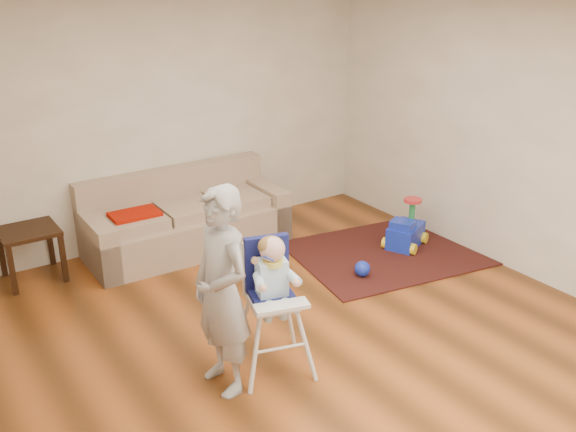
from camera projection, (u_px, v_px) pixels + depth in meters
ground at (315, 341)px, 5.37m from camera, size 5.50×5.50×0.00m
room_envelope at (279, 109)px, 5.08m from camera, size 5.04×5.52×2.72m
sofa at (186, 213)px, 6.96m from camera, size 2.19×0.93×0.84m
side_table at (32, 254)px, 6.34m from camera, size 0.54×0.54×0.54m
area_rug at (390, 252)px, 7.00m from camera, size 2.23×1.81×0.02m
ride_on_toy at (406, 224)px, 7.06m from camera, size 0.56×0.50×0.51m
toy_ball at (362, 269)px, 6.43m from camera, size 0.16×0.16×0.16m
high_chair at (273, 307)px, 4.83m from camera, size 0.64×0.64×1.12m
adult at (222, 292)px, 4.54m from camera, size 0.41×0.59×1.57m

